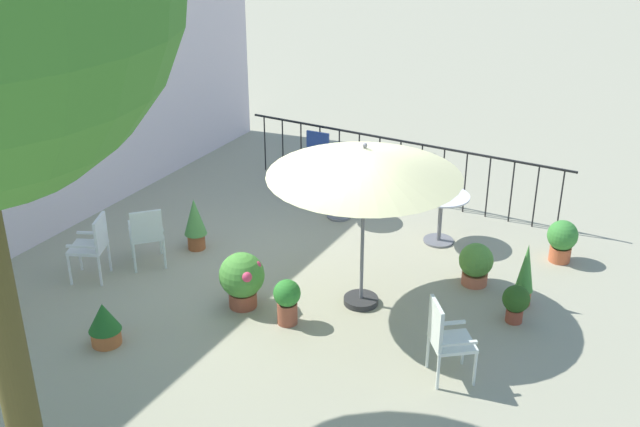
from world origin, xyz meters
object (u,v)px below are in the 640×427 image
cafe_table_0 (339,186)px  potted_plant_5 (195,222)px  patio_chair_0 (315,159)px  potted_plant_8 (242,277)px  patio_umbrella_0 (364,163)px  potted_plant_2 (476,263)px  cafe_table_1 (441,209)px  potted_plant_7 (104,323)px  potted_plant_3 (525,274)px  patio_chair_1 (445,336)px  patio_chair_2 (93,243)px  potted_plant_6 (287,299)px  patio_chair_3 (146,232)px  potted_plant_0 (562,239)px  potted_plant_4 (516,302)px

cafe_table_0 → potted_plant_5: size_ratio=0.98×
patio_chair_0 → potted_plant_8: bearing=-165.0°
patio_umbrella_0 → potted_plant_2: patio_umbrella_0 is taller
cafe_table_1 → potted_plant_8: (-2.84, 1.54, -0.12)m
potted_plant_2 → potted_plant_5: bearing=103.9°
potted_plant_7 → cafe_table_0: bearing=-10.7°
potted_plant_3 → potted_plant_5: bearing=99.4°
potted_plant_3 → potted_plant_8: bearing=119.2°
patio_chair_1 → potted_plant_8: patio_chair_1 is taller
patio_chair_2 → potted_plant_6: (0.29, -2.81, -0.20)m
patio_chair_3 → potted_plant_7: (-1.70, -0.77, -0.24)m
patio_umbrella_0 → potted_plant_7: patio_umbrella_0 is taller
cafe_table_0 → patio_chair_2: bearing=148.4°
potted_plant_2 → potted_plant_8: (-1.93, 2.39, 0.10)m
patio_chair_3 → potted_plant_5: size_ratio=1.15×
potted_plant_2 → potted_plant_6: (-2.00, 1.70, 0.02)m
patio_chair_3 → potted_plant_0: (2.87, -4.96, -0.18)m
cafe_table_1 → patio_chair_1: bearing=-158.5°
potted_plant_6 → potted_plant_8: 0.70m
potted_plant_4 → cafe_table_1: bearing=45.2°
potted_plant_3 → potted_plant_7: 5.15m
potted_plant_2 → potted_plant_7: bearing=135.4°
patio_umbrella_0 → potted_plant_2: 2.28m
patio_chair_1 → potted_plant_4: patio_chair_1 is taller
potted_plant_6 → potted_plant_2: bearing=-40.4°
patio_umbrella_0 → potted_plant_5: (0.21, 2.74, -1.50)m
patio_chair_2 → patio_chair_3: size_ratio=1.01×
potted_plant_5 → potted_plant_7: size_ratio=1.44×
patio_chair_0 → potted_plant_7: size_ratio=1.83×
potted_plant_0 → potted_plant_2: 1.46m
potted_plant_6 → potted_plant_0: bearing=-38.7°
cafe_table_1 → potted_plant_5: potted_plant_5 is taller
potted_plant_3 → potted_plant_4: potted_plant_3 is taller
potted_plant_2 → potted_plant_6: bearing=139.6°
patio_umbrella_0 → cafe_table_0: size_ratio=3.05×
patio_chair_1 → potted_plant_7: patio_chair_1 is taller
patio_chair_0 → potted_plant_5: 2.71m
patio_chair_2 → potted_plant_8: (0.36, -2.12, -0.12)m
cafe_table_1 → patio_chair_2: size_ratio=0.89×
potted_plant_2 → potted_plant_5: potted_plant_5 is taller
potted_plant_5 → potted_plant_7: (-2.43, -0.51, -0.15)m
potted_plant_3 → cafe_table_0: bearing=70.2°
patio_chair_2 → potted_plant_6: bearing=-84.1°
potted_plant_2 → potted_plant_5: 3.97m
patio_chair_2 → patio_chair_3: (0.60, -0.40, -0.00)m
patio_umbrella_0 → potted_plant_6: (-0.83, 0.59, -1.59)m
potted_plant_2 → potted_plant_0: bearing=-35.7°
patio_chair_1 → potted_plant_7: 3.91m
cafe_table_1 → potted_plant_4: cafe_table_1 is taller
potted_plant_0 → potted_plant_7: bearing=137.5°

